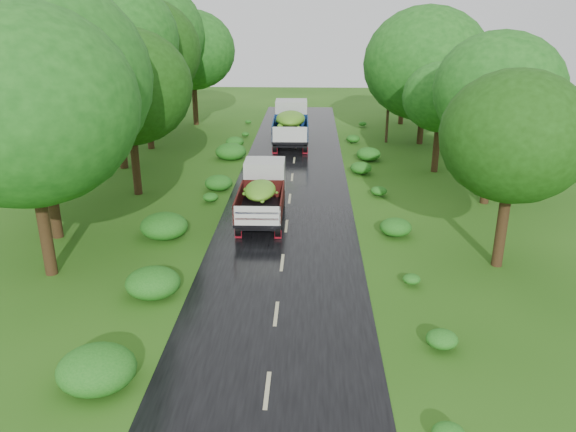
{
  "coord_description": "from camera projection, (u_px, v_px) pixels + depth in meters",
  "views": [
    {
      "loc": [
        1.06,
        -12.42,
        9.69
      ],
      "look_at": [
        0.2,
        8.85,
        1.7
      ],
      "focal_mm": 35.0,
      "sensor_mm": 36.0,
      "label": 1
    }
  ],
  "objects": [
    {
      "name": "utility_pole",
      "position": [
        389.0,
        91.0,
        41.16
      ],
      "size": [
        1.31,
        0.22,
        7.45
      ],
      "rotation": [
        0.0,
        0.0,
        -0.08
      ],
      "color": "#382616",
      "rests_on": "ground"
    },
    {
      "name": "road_lines",
      "position": [
        279.0,
        286.0,
        20.67
      ],
      "size": [
        0.12,
        69.6,
        0.0
      ],
      "color": "#BFB78C",
      "rests_on": "road"
    },
    {
      "name": "truck_near",
      "position": [
        262.0,
        191.0,
        26.84
      ],
      "size": [
        2.11,
        5.8,
        2.43
      ],
      "rotation": [
        0.0,
        0.0,
        0.01
      ],
      "color": "black",
      "rests_on": "ground"
    },
    {
      "name": "trees_right",
      "position": [
        443.0,
        80.0,
        34.66
      ],
      "size": [
        5.1,
        31.94,
        7.72
      ],
      "color": "black",
      "rests_on": "ground"
    },
    {
      "name": "trees_left",
      "position": [
        123.0,
        58.0,
        32.84
      ],
      "size": [
        7.2,
        32.99,
        9.64
      ],
      "color": "black",
      "rests_on": "ground"
    },
    {
      "name": "road",
      "position": [
        278.0,
        299.0,
        19.74
      ],
      "size": [
        6.5,
        80.0,
        0.02
      ],
      "primitive_type": "cube",
      "color": "black",
      "rests_on": "ground"
    },
    {
      "name": "truck_far",
      "position": [
        291.0,
        122.0,
        41.35
      ],
      "size": [
        2.59,
        7.01,
        2.93
      ],
      "rotation": [
        0.0,
        0.0,
        0.02
      ],
      "color": "black",
      "rests_on": "ground"
    },
    {
      "name": "ground",
      "position": [
        267.0,
        391.0,
        15.06
      ],
      "size": [
        120.0,
        120.0,
        0.0
      ],
      "primitive_type": "plane",
      "color": "#204D10",
      "rests_on": "ground"
    },
    {
      "name": "shrubs",
      "position": [
        288.0,
        205.0,
        28.04
      ],
      "size": [
        11.9,
        44.0,
        0.7
      ],
      "color": "#1B6417",
      "rests_on": "ground"
    }
  ]
}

